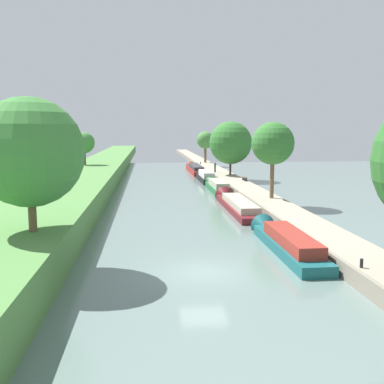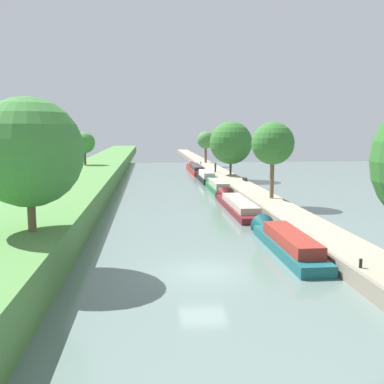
% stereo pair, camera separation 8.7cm
% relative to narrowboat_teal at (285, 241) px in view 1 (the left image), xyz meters
% --- Properties ---
extents(ground_plane, '(160.00, 160.00, 0.00)m').
position_rel_narrowboat_teal_xyz_m(ground_plane, '(-5.75, -4.03, -0.55)').
color(ground_plane, slate).
extents(right_towpath, '(3.20, 260.00, 0.86)m').
position_rel_narrowboat_teal_xyz_m(right_towpath, '(3.00, -4.03, -0.12)').
color(right_towpath, '#9E937F').
rests_on(right_towpath, ground_plane).
extents(stone_quay, '(0.25, 260.00, 0.91)m').
position_rel_narrowboat_teal_xyz_m(stone_quay, '(1.27, -4.03, -0.09)').
color(stone_quay, gray).
rests_on(stone_quay, ground_plane).
extents(narrowboat_teal, '(1.95, 11.32, 1.97)m').
position_rel_narrowboat_teal_xyz_m(narrowboat_teal, '(0.00, 0.00, 0.00)').
color(narrowboat_teal, '#195B60').
rests_on(narrowboat_teal, ground_plane).
extents(narrowboat_maroon, '(2.15, 14.51, 2.04)m').
position_rel_narrowboat_teal_xyz_m(narrowboat_maroon, '(-0.19, 14.76, -0.09)').
color(narrowboat_maroon, maroon).
rests_on(narrowboat_maroon, ground_plane).
extents(narrowboat_green, '(1.94, 10.70, 1.97)m').
position_rel_narrowboat_teal_xyz_m(narrowboat_green, '(-0.04, 27.69, 0.00)').
color(narrowboat_green, '#1E6033').
rests_on(narrowboat_green, ground_plane).
extents(narrowboat_black, '(1.84, 10.63, 2.09)m').
position_rel_narrowboat_teal_xyz_m(narrowboat_black, '(-0.16, 38.12, 0.09)').
color(narrowboat_black, black).
rests_on(narrowboat_black, ground_plane).
extents(narrowboat_red, '(2.03, 16.49, 1.99)m').
position_rel_narrowboat_teal_xyz_m(narrowboat_red, '(-0.22, 52.37, 0.04)').
color(narrowboat_red, maroon).
rests_on(narrowboat_red, ground_plane).
extents(tree_rightbank_midnear, '(4.17, 4.17, 7.50)m').
position_rel_narrowboat_teal_xyz_m(tree_rightbank_midnear, '(3.51, 15.45, 5.70)').
color(tree_rightbank_midnear, brown).
rests_on(tree_rightbank_midnear, right_towpath).
extents(tree_rightbank_midfar, '(6.36, 6.36, 8.00)m').
position_rel_narrowboat_teal_xyz_m(tree_rightbank_midfar, '(3.63, 38.17, 5.14)').
color(tree_rightbank_midfar, '#4C3828').
rests_on(tree_rightbank_midfar, right_towpath).
extents(tree_rightbank_far, '(3.57, 3.57, 6.44)m').
position_rel_narrowboat_teal_xyz_m(tree_rightbank_far, '(3.23, 64.12, 4.91)').
color(tree_rightbank_far, brown).
rests_on(tree_rightbank_far, right_towpath).
extents(tree_leftbank_downstream, '(3.22, 3.22, 5.00)m').
position_rel_narrowboat_teal_xyz_m(tree_leftbank_downstream, '(-18.35, 42.00, 5.08)').
color(tree_leftbank_downstream, brown).
rests_on(tree_leftbank_downstream, left_grassy_bank).
extents(tree_leftbank_upstream, '(5.68, 5.68, 7.00)m').
position_rel_narrowboat_teal_xyz_m(tree_leftbank_upstream, '(-14.73, -3.18, 5.87)').
color(tree_leftbank_upstream, brown).
rests_on(tree_leftbank_upstream, left_grassy_bank).
extents(person_walking, '(0.34, 0.34, 1.66)m').
position_rel_narrowboat_teal_xyz_m(person_walking, '(2.01, 42.65, 1.19)').
color(person_walking, '#282D42').
rests_on(person_walking, right_towpath).
extents(mooring_bollard_near, '(0.16, 0.16, 0.45)m').
position_rel_narrowboat_teal_xyz_m(mooring_bollard_near, '(1.70, -6.69, 0.54)').
color(mooring_bollard_near, black).
rests_on(mooring_bollard_near, right_towpath).
extents(mooring_bollard_far, '(0.16, 0.16, 0.45)m').
position_rel_narrowboat_teal_xyz_m(mooring_bollard_far, '(1.70, 59.88, 0.54)').
color(mooring_bollard_far, black).
rests_on(mooring_bollard_far, right_towpath).
extents(park_bench, '(0.44, 1.50, 0.47)m').
position_rel_narrowboat_teal_xyz_m(park_bench, '(4.14, 30.51, 0.66)').
color(park_bench, '#333338').
rests_on(park_bench, right_towpath).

